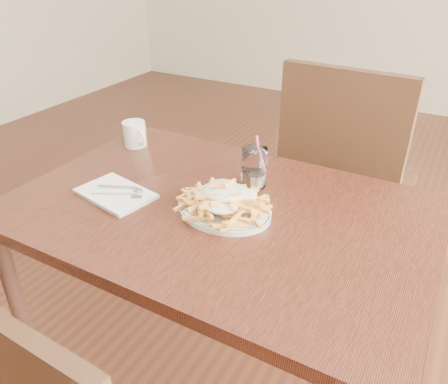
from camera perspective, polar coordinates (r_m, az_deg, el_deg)
The scene contains 9 objects.
floor at distance 1.78m, azimuth -0.55°, elevation -22.91°, with size 7.00×7.00×0.00m, color black.
table at distance 1.31m, azimuth -0.69°, elevation -4.79°, with size 1.20×0.80×0.75m.
chair_far at distance 1.86m, azimuth 15.39°, elevation 2.40°, with size 0.51×0.51×1.04m.
fries_plate at distance 1.23m, azimuth -0.00°, elevation -2.45°, with size 0.29×0.25×0.02m.
loaded_fries at distance 1.20m, azimuth -0.00°, elevation -0.51°, with size 0.29×0.26×0.07m.
napkin at distance 1.36m, azimuth -13.98°, elevation -0.20°, with size 0.23×0.15×0.01m, color silver.
cutlery at distance 1.36m, azimuth -13.89°, elevation 0.21°, with size 0.16×0.13×0.01m.
water_glass at distance 1.35m, azimuth 3.94°, elevation 2.93°, with size 0.08×0.08×0.17m.
coffee_mug at distance 1.67m, azimuth -11.57°, elevation 7.43°, with size 0.11×0.08×0.09m.
Camera 1 is at (0.54, -0.93, 1.41)m, focal length 35.00 mm.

